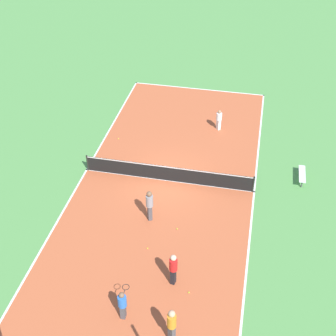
% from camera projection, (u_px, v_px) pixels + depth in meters
% --- Properties ---
extents(ground_plane, '(80.00, 80.00, 0.00)m').
position_uv_depth(ground_plane, '(168.00, 181.00, 26.42)').
color(ground_plane, '#518E47').
extents(court_surface, '(9.77, 22.43, 0.02)m').
position_uv_depth(court_surface, '(168.00, 180.00, 26.41)').
color(court_surface, '#B75633').
rests_on(court_surface, ground_plane).
extents(tennis_net, '(9.57, 0.10, 1.02)m').
position_uv_depth(tennis_net, '(168.00, 173.00, 26.09)').
color(tennis_net, black).
rests_on(tennis_net, court_surface).
extents(bench, '(0.36, 1.58, 0.45)m').
position_uv_depth(bench, '(302.00, 174.00, 26.24)').
color(bench, silver).
rests_on(bench, ground_plane).
extents(player_near_white, '(0.51, 0.51, 1.42)m').
position_uv_depth(player_near_white, '(219.00, 119.00, 30.16)').
color(player_near_white, white).
rests_on(player_near_white, court_surface).
extents(player_baseline_gray, '(0.49, 0.49, 1.82)m').
position_uv_depth(player_baseline_gray, '(150.00, 204.00, 23.26)').
color(player_baseline_gray, '#4C4C51').
rests_on(player_baseline_gray, court_surface).
extents(player_coach_red, '(0.42, 0.42, 1.74)m').
position_uv_depth(player_coach_red, '(173.00, 267.00, 20.08)').
color(player_coach_red, black).
rests_on(player_coach_red, court_surface).
extents(player_near_blue, '(0.37, 0.94, 1.54)m').
position_uv_depth(player_near_blue, '(122.00, 303.00, 18.77)').
color(player_near_blue, '#4C4C51').
rests_on(player_near_blue, court_surface).
extents(player_center_orange, '(0.50, 0.50, 1.82)m').
position_uv_depth(player_center_orange, '(172.00, 324.00, 17.82)').
color(player_center_orange, '#4C4C51').
rests_on(player_center_orange, court_surface).
extents(tennis_ball_right_alley, '(0.07, 0.07, 0.07)m').
position_uv_depth(tennis_ball_right_alley, '(148.00, 248.00, 22.26)').
color(tennis_ball_right_alley, '#CCE033').
rests_on(tennis_ball_right_alley, court_surface).
extents(tennis_ball_midcourt, '(0.07, 0.07, 0.07)m').
position_uv_depth(tennis_ball_midcourt, '(189.00, 292.00, 20.23)').
color(tennis_ball_midcourt, '#CCE033').
rests_on(tennis_ball_midcourt, court_surface).
extents(tennis_ball_far_baseline, '(0.07, 0.07, 0.07)m').
position_uv_depth(tennis_ball_far_baseline, '(177.00, 229.00, 23.29)').
color(tennis_ball_far_baseline, '#CCE033').
rests_on(tennis_ball_far_baseline, court_surface).
extents(tennis_ball_near_net, '(0.07, 0.07, 0.07)m').
position_uv_depth(tennis_ball_near_net, '(118.00, 139.00, 29.69)').
color(tennis_ball_near_net, '#CCE033').
rests_on(tennis_ball_near_net, court_surface).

